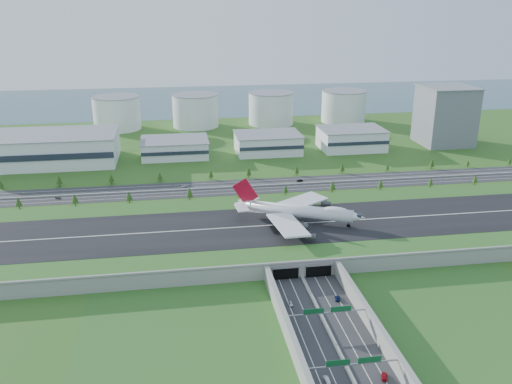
{
  "coord_description": "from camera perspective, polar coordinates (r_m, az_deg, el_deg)",
  "views": [
    {
      "loc": [
        -60.82,
        -287.7,
        132.44
      ],
      "look_at": [
        -10.26,
        35.0,
        16.86
      ],
      "focal_mm": 38.0,
      "sensor_mm": 36.0,
      "label": 1
    }
  ],
  "objects": [
    {
      "name": "ground",
      "position": [
        322.51,
        2.77,
        -4.78
      ],
      "size": [
        1200.0,
        1200.0,
        0.0
      ],
      "primitive_type": "plane",
      "color": "#345C1C",
      "rests_on": "ground"
    },
    {
      "name": "bay_water",
      "position": [
        781.41,
        -4.37,
        9.67
      ],
      "size": [
        1200.0,
        260.0,
        0.06
      ],
      "primitive_type": "cube",
      "color": "#325360",
      "rests_on": "ground"
    },
    {
      "name": "airfield_deck",
      "position": [
        320.77,
        2.79,
        -4.12
      ],
      "size": [
        520.0,
        100.0,
        9.2
      ],
      "color": "gray",
      "rests_on": "ground"
    },
    {
      "name": "hangar_west",
      "position": [
        499.76,
        -21.3,
        4.25
      ],
      "size": [
        120.0,
        60.0,
        25.0
      ],
      "primitive_type": "cube",
      "color": "silver",
      "rests_on": "ground"
    },
    {
      "name": "hangar_mid_a",
      "position": [
        493.77,
        -8.55,
        4.61
      ],
      "size": [
        58.0,
        42.0,
        15.0
      ],
      "primitive_type": "cube",
      "color": "silver",
      "rests_on": "ground"
    },
    {
      "name": "car_1",
      "position": [
        212.4,
        7.46,
        -19.0
      ],
      "size": [
        2.03,
        4.52,
        1.44
      ],
      "primitive_type": "imported",
      "rotation": [
        0.0,
        0.0,
        0.12
      ],
      "color": "silver",
      "rests_on": "ground"
    },
    {
      "name": "north_expressway",
      "position": [
        409.5,
        0.12,
        0.62
      ],
      "size": [
        560.0,
        36.0,
        0.12
      ],
      "primitive_type": "cube",
      "color": "#28282B",
      "rests_on": "ground"
    },
    {
      "name": "car_0",
      "position": [
        254.87,
        3.72,
        -11.64
      ],
      "size": [
        2.17,
        4.53,
        1.5
      ],
      "primitive_type": "imported",
      "rotation": [
        0.0,
        0.0,
        -0.09
      ],
      "color": "silver",
      "rests_on": "ground"
    },
    {
      "name": "fuel_tank_a",
      "position": [
        611.53,
        -14.44,
        8.04
      ],
      "size": [
        50.0,
        50.0,
        35.0
      ],
      "primitive_type": "cylinder",
      "color": "white",
      "rests_on": "ground"
    },
    {
      "name": "office_tower",
      "position": [
        558.61,
        19.29,
        7.57
      ],
      "size": [
        46.0,
        46.0,
        55.0
      ],
      "primitive_type": "cube",
      "color": "slate",
      "rests_on": "ground"
    },
    {
      "name": "fuel_tank_b",
      "position": [
        609.2,
        -6.39,
        8.49
      ],
      "size": [
        50.0,
        50.0,
        35.0
      ],
      "primitive_type": "cylinder",
      "color": "white",
      "rests_on": "ground"
    },
    {
      "name": "boeing_747",
      "position": [
        321.63,
        4.42,
        -2.0
      ],
      "size": [
        74.57,
        68.76,
        24.77
      ],
      "rotation": [
        0.0,
        0.0,
        -0.43
      ],
      "color": "white",
      "rests_on": "airfield_deck"
    },
    {
      "name": "car_4",
      "position": [
        408.02,
        -20.14,
        -0.57
      ],
      "size": [
        4.46,
        2.95,
        1.41
      ],
      "primitive_type": "imported",
      "rotation": [
        0.0,
        0.0,
        1.23
      ],
      "color": "#5A5A5F",
      "rests_on": "ground"
    },
    {
      "name": "car_2",
      "position": [
        261.43,
        8.59,
        -10.98
      ],
      "size": [
        3.38,
        5.58,
        1.45
      ],
      "primitive_type": "imported",
      "rotation": [
        0.0,
        0.0,
        2.94
      ],
      "color": "#0E1A47",
      "rests_on": "ground"
    },
    {
      "name": "tree_row",
      "position": [
        404.72,
        -0.6,
        1.09
      ],
      "size": [
        500.45,
        48.59,
        8.48
      ],
      "color": "#3D2819",
      "rests_on": "ground"
    },
    {
      "name": "sign_gantry_near",
      "position": [
        237.84,
        7.49,
        -12.55
      ],
      "size": [
        38.7,
        0.7,
        9.8
      ],
      "color": "gray",
      "rests_on": "ground"
    },
    {
      "name": "car_3",
      "position": [
        217.48,
        13.37,
        -18.35
      ],
      "size": [
        3.93,
        5.73,
        1.54
      ],
      "primitive_type": "imported",
      "rotation": [
        0.0,
        0.0,
        2.77
      ],
      "color": "maroon",
      "rests_on": "ground"
    },
    {
      "name": "fuel_tank_c",
      "position": [
        618.66,
        1.59,
        8.77
      ],
      "size": [
        50.0,
        50.0,
        35.0
      ],
      "primitive_type": "cylinder",
      "color": "white",
      "rests_on": "ground"
    },
    {
      "name": "hangar_mid_b",
      "position": [
        500.93,
        1.24,
        5.16
      ],
      "size": [
        58.0,
        42.0,
        17.0
      ],
      "primitive_type": "cube",
      "color": "silver",
      "rests_on": "ground"
    },
    {
      "name": "hangar_mid_c",
      "position": [
        520.4,
        9.99,
        5.52
      ],
      "size": [
        58.0,
        42.0,
        19.0
      ],
      "primitive_type": "cube",
      "color": "silver",
      "rests_on": "ground"
    },
    {
      "name": "fuel_tank_d",
      "position": [
        639.38,
        9.19,
        8.88
      ],
      "size": [
        50.0,
        50.0,
        35.0
      ],
      "primitive_type": "cylinder",
      "color": "white",
      "rests_on": "ground"
    },
    {
      "name": "underpass_road",
      "position": [
        236.21,
        7.75,
        -13.82
      ],
      "size": [
        38.8,
        120.4,
        8.0
      ],
      "color": "#28282B",
      "rests_on": "ground"
    },
    {
      "name": "sign_gantry_far",
      "position": [
        210.49,
        10.24,
        -17.47
      ],
      "size": [
        38.7,
        0.7,
        9.8
      ],
      "color": "gray",
      "rests_on": "ground"
    },
    {
      "name": "car_5",
      "position": [
        421.11,
        4.62,
        1.22
      ],
      "size": [
        4.97,
        1.87,
        1.62
      ],
      "primitive_type": "imported",
      "rotation": [
        0.0,
        0.0,
        -1.54
      ],
      "color": "black",
      "rests_on": "ground"
    },
    {
      "name": "car_7",
      "position": [
        409.99,
        -7.53,
        0.59
      ],
      "size": [
        5.54,
        3.74,
        1.49
      ],
      "primitive_type": "imported",
      "rotation": [
        0.0,
        0.0,
        -1.22
      ],
      "color": "silver",
      "rests_on": "ground"
    }
  ]
}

